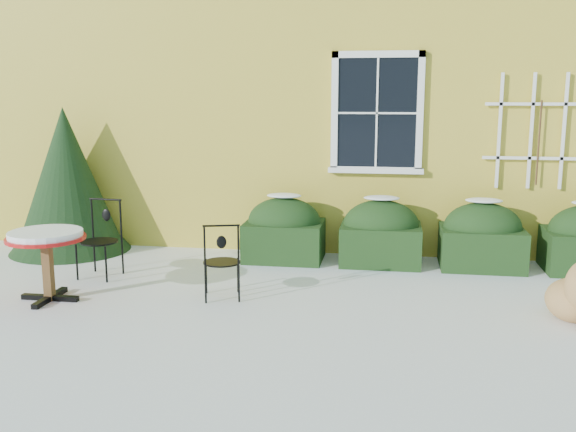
% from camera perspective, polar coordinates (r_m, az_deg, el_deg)
% --- Properties ---
extents(ground, '(80.00, 80.00, 0.00)m').
position_cam_1_polar(ground, '(6.35, -1.45, -9.67)').
color(ground, white).
rests_on(ground, ground).
extents(house, '(12.40, 8.40, 6.40)m').
position_cam_1_polar(house, '(12.94, 4.35, 15.10)').
color(house, yellow).
rests_on(house, ground).
extents(hedge_row, '(4.95, 0.80, 0.91)m').
position_cam_1_polar(hedge_row, '(8.61, 12.57, -1.69)').
color(hedge_row, black).
rests_on(hedge_row, ground).
extents(evergreen_shrub, '(1.70, 1.70, 2.05)m').
position_cam_1_polar(evergreen_shrub, '(9.67, -18.99, 1.87)').
color(evergreen_shrub, black).
rests_on(evergreen_shrub, ground).
extents(bistro_table, '(0.84, 0.84, 0.78)m').
position_cam_1_polar(bistro_table, '(7.39, -20.70, -2.24)').
color(bistro_table, black).
rests_on(bistro_table, ground).
extents(patio_chair_near, '(0.47, 0.47, 0.86)m').
position_cam_1_polar(patio_chair_near, '(7.06, -5.91, -3.97)').
color(patio_chair_near, black).
rests_on(patio_chair_near, ground).
extents(patio_chair_far, '(0.46, 0.46, 0.95)m').
position_cam_1_polar(patio_chair_far, '(8.22, -16.31, -1.93)').
color(patio_chair_far, black).
rests_on(patio_chair_far, ground).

